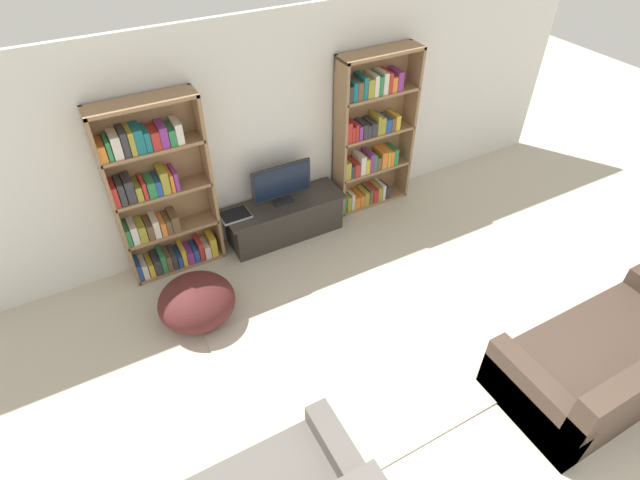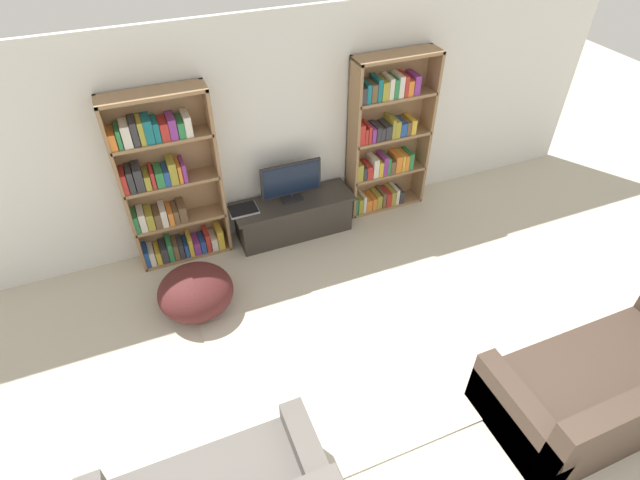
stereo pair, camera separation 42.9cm
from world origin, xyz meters
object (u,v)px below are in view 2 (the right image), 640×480
bookshelf_left (168,186)px  tv_stand (294,216)px  bookshelf_right (385,139)px  laptop (243,210)px  television (291,181)px  couch_right_sofa (607,389)px  beanbag_ottoman (196,292)px

bookshelf_left → tv_stand: (1.38, -0.13, -0.72)m
tv_stand → bookshelf_right: bearing=5.9°
bookshelf_right → laptop: (-1.89, -0.10, -0.48)m
television → couch_right_sofa: television is taller
couch_right_sofa → beanbag_ottoman: 3.95m
tv_stand → laptop: laptop is taller
beanbag_ottoman → bookshelf_right: bearing=19.4°
laptop → television: bearing=0.1°
television → bookshelf_right: bearing=4.4°
bookshelf_right → beanbag_ottoman: bookshelf_right is taller
beanbag_ottoman → laptop: bearing=47.3°
television → beanbag_ottoman: size_ratio=0.94×
tv_stand → couch_right_sofa: bearing=-63.8°
tv_stand → television: television is taller
couch_right_sofa → tv_stand: bearing=116.2°
couch_right_sofa → television: bearing=115.9°
bookshelf_left → bookshelf_right: size_ratio=1.00×
bookshelf_right → laptop: size_ratio=6.01×
bookshelf_right → couch_right_sofa: size_ratio=1.01×
bookshelf_left → laptop: 0.90m
television → laptop: television is taller
bookshelf_left → bookshelf_right: same height
bookshelf_right → television: 1.31m
bookshelf_left → couch_right_sofa: bookshelf_left is taller
television → laptop: (-0.61, -0.00, -0.25)m
television → laptop: 0.66m
bookshelf_left → couch_right_sofa: 4.66m
tv_stand → laptop: bearing=177.0°
tv_stand → bookshelf_left: bearing=174.5°
tv_stand → beanbag_ottoman: (-1.38, -0.81, -0.01)m
bookshelf_left → bookshelf_right: bearing=-0.0°
bookshelf_left → tv_stand: 1.56m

